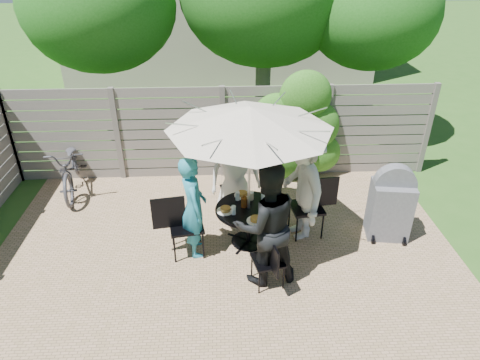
{
  "coord_description": "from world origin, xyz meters",
  "views": [
    {
      "loc": [
        -0.03,
        -4.57,
        4.18
      ],
      "look_at": [
        0.23,
        0.99,
        1.02
      ],
      "focal_mm": 32.0,
      "sensor_mm": 36.0,
      "label": 1
    }
  ],
  "objects_px": {
    "person_left": "(193,207)",
    "glass_left": "(234,210)",
    "umbrella": "(250,118)",
    "glass_right": "(263,198)",
    "chair_front": "(268,270)",
    "plate_back": "(242,194)",
    "chair_left": "(186,236)",
    "bbq_grill": "(390,205)",
    "plate_left": "(225,210)",
    "plate_front": "(256,220)",
    "plate_right": "(271,203)",
    "person_back": "(235,171)",
    "chair_right": "(307,218)",
    "glass_back": "(238,196)",
    "coffee_cup": "(251,196)",
    "patio_table": "(249,219)",
    "person_right": "(301,186)",
    "bicycle": "(72,167)",
    "chair_back": "(233,197)",
    "syrup_jug": "(244,202)",
    "plate_extra": "(266,216)"
  },
  "relations": [
    {
      "from": "person_left",
      "to": "plate_left",
      "type": "distance_m",
      "value": 0.49
    },
    {
      "from": "glass_left",
      "to": "coffee_cup",
      "type": "xyz_separation_m",
      "value": [
        0.28,
        0.39,
        -0.01
      ]
    },
    {
      "from": "chair_back",
      "to": "syrup_jug",
      "type": "distance_m",
      "value": 1.03
    },
    {
      "from": "chair_left",
      "to": "person_left",
      "type": "distance_m",
      "value": 0.52
    },
    {
      "from": "umbrella",
      "to": "person_back",
      "type": "relative_size",
      "value": 1.61
    },
    {
      "from": "plate_left",
      "to": "plate_extra",
      "type": "xyz_separation_m",
      "value": [
        0.59,
        -0.18,
        0.0
      ]
    },
    {
      "from": "plate_front",
      "to": "coffee_cup",
      "type": "bearing_deg",
      "value": 92.34
    },
    {
      "from": "patio_table",
      "to": "plate_right",
      "type": "relative_size",
      "value": 4.53
    },
    {
      "from": "plate_front",
      "to": "syrup_jug",
      "type": "bearing_deg",
      "value": 110.45
    },
    {
      "from": "umbrella",
      "to": "bbq_grill",
      "type": "xyz_separation_m",
      "value": [
        2.21,
        0.09,
        -1.51
      ]
    },
    {
      "from": "person_back",
      "to": "coffee_cup",
      "type": "xyz_separation_m",
      "value": [
        0.23,
        -0.58,
        -0.14
      ]
    },
    {
      "from": "plate_right",
      "to": "person_back",
      "type": "bearing_deg",
      "value": 125.57
    },
    {
      "from": "person_back",
      "to": "person_right",
      "type": "distance_m",
      "value": 1.17
    },
    {
      "from": "plate_left",
      "to": "plate_front",
      "type": "relative_size",
      "value": 1.0
    },
    {
      "from": "chair_right",
      "to": "glass_left",
      "type": "distance_m",
      "value": 1.3
    },
    {
      "from": "coffee_cup",
      "to": "plate_front",
      "type": "bearing_deg",
      "value": -87.66
    },
    {
      "from": "chair_left",
      "to": "bbq_grill",
      "type": "height_order",
      "value": "bbq_grill"
    },
    {
      "from": "plate_left",
      "to": "glass_back",
      "type": "xyz_separation_m",
      "value": [
        0.19,
        0.31,
        0.05
      ]
    },
    {
      "from": "chair_front",
      "to": "plate_extra",
      "type": "distance_m",
      "value": 0.81
    },
    {
      "from": "glass_right",
      "to": "person_right",
      "type": "bearing_deg",
      "value": 1.7
    },
    {
      "from": "chair_right",
      "to": "bbq_grill",
      "type": "distance_m",
      "value": 1.3
    },
    {
      "from": "umbrella",
      "to": "person_right",
      "type": "xyz_separation_m",
      "value": [
        0.81,
        0.17,
        -1.18
      ]
    },
    {
      "from": "plate_back",
      "to": "bicycle",
      "type": "distance_m",
      "value": 3.43
    },
    {
      "from": "chair_left",
      "to": "plate_left",
      "type": "distance_m",
      "value": 0.71
    },
    {
      "from": "glass_back",
      "to": "bbq_grill",
      "type": "relative_size",
      "value": 0.11
    },
    {
      "from": "patio_table",
      "to": "chair_front",
      "type": "xyz_separation_m",
      "value": [
        0.2,
        -0.94,
        -0.21
      ]
    },
    {
      "from": "chair_back",
      "to": "glass_left",
      "type": "bearing_deg",
      "value": -11.64
    },
    {
      "from": "umbrella",
      "to": "glass_right",
      "type": "xyz_separation_m",
      "value": [
        0.23,
        0.16,
        -1.37
      ]
    },
    {
      "from": "umbrella",
      "to": "patio_table",
      "type": "bearing_deg",
      "value": -90.0
    },
    {
      "from": "umbrella",
      "to": "plate_right",
      "type": "height_order",
      "value": "umbrella"
    },
    {
      "from": "plate_extra",
      "to": "bicycle",
      "type": "bearing_deg",
      "value": 148.84
    },
    {
      "from": "umbrella",
      "to": "chair_front",
      "type": "bearing_deg",
      "value": -77.87
    },
    {
      "from": "chair_front",
      "to": "plate_back",
      "type": "xyz_separation_m",
      "value": [
        -0.28,
        1.29,
        0.43
      ]
    },
    {
      "from": "plate_front",
      "to": "glass_back",
      "type": "bearing_deg",
      "value": 111.73
    },
    {
      "from": "umbrella",
      "to": "person_back",
      "type": "height_order",
      "value": "umbrella"
    },
    {
      "from": "bbq_grill",
      "to": "person_right",
      "type": "bearing_deg",
      "value": -175.19
    },
    {
      "from": "person_left",
      "to": "coffee_cup",
      "type": "distance_m",
      "value": 0.96
    },
    {
      "from": "glass_left",
      "to": "bbq_grill",
      "type": "xyz_separation_m",
      "value": [
        2.44,
        0.25,
        -0.15
      ]
    },
    {
      "from": "chair_front",
      "to": "glass_back",
      "type": "height_order",
      "value": "chair_front"
    },
    {
      "from": "umbrella",
      "to": "glass_back",
      "type": "xyz_separation_m",
      "value": [
        -0.16,
        0.23,
        -1.37
      ]
    },
    {
      "from": "person_back",
      "to": "plate_left",
      "type": "height_order",
      "value": "person_back"
    },
    {
      "from": "person_left",
      "to": "glass_left",
      "type": "distance_m",
      "value": 0.59
    },
    {
      "from": "person_right",
      "to": "glass_left",
      "type": "xyz_separation_m",
      "value": [
        -1.04,
        -0.33,
        -0.18
      ]
    },
    {
      "from": "coffee_cup",
      "to": "chair_front",
      "type": "bearing_deg",
      "value": -82.7
    },
    {
      "from": "person_right",
      "to": "glass_back",
      "type": "xyz_separation_m",
      "value": [
        -0.97,
        0.06,
        -0.18
      ]
    },
    {
      "from": "plate_left",
      "to": "glass_right",
      "type": "relative_size",
      "value": 1.86
    },
    {
      "from": "person_back",
      "to": "chair_front",
      "type": "height_order",
      "value": "person_back"
    },
    {
      "from": "chair_right",
      "to": "glass_back",
      "type": "xyz_separation_m",
      "value": [
        -1.1,
        0.03,
        0.42
      ]
    },
    {
      "from": "plate_front",
      "to": "coffee_cup",
      "type": "relative_size",
      "value": 2.17
    },
    {
      "from": "chair_front",
      "to": "bicycle",
      "type": "bearing_deg",
      "value": 38.33
    }
  ]
}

